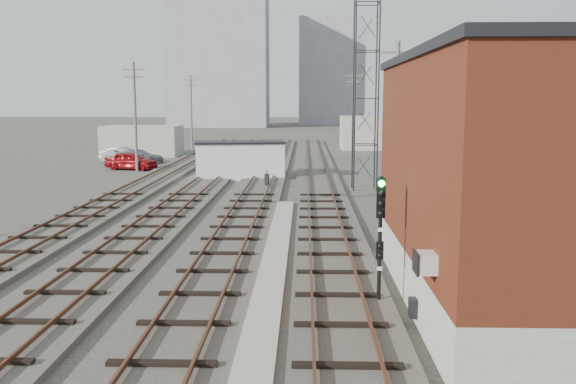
{
  "coord_description": "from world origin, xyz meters",
  "views": [
    {
      "loc": [
        1.57,
        -5.34,
        5.83
      ],
      "look_at": [
        0.89,
        18.95,
        2.2
      ],
      "focal_mm": 38.0,
      "sensor_mm": 36.0,
      "label": 1
    }
  ],
  "objects_px": {
    "site_trailer": "(240,160)",
    "switch_stand": "(267,180)",
    "car_red": "(131,161)",
    "car_silver": "(125,155)",
    "car_grey": "(139,156)",
    "signal_mast": "(380,232)"
  },
  "relations": [
    {
      "from": "signal_mast",
      "to": "car_grey",
      "type": "height_order",
      "value": "signal_mast"
    },
    {
      "from": "car_red",
      "to": "car_silver",
      "type": "bearing_deg",
      "value": 35.94
    },
    {
      "from": "switch_stand",
      "to": "car_silver",
      "type": "height_order",
      "value": "car_silver"
    },
    {
      "from": "car_red",
      "to": "car_silver",
      "type": "distance_m",
      "value": 6.38
    },
    {
      "from": "car_silver",
      "to": "car_grey",
      "type": "xyz_separation_m",
      "value": [
        1.49,
        -0.47,
        -0.08
      ]
    },
    {
      "from": "site_trailer",
      "to": "car_red",
      "type": "distance_m",
      "value": 11.6
    },
    {
      "from": "signal_mast",
      "to": "car_silver",
      "type": "height_order",
      "value": "signal_mast"
    },
    {
      "from": "site_trailer",
      "to": "car_silver",
      "type": "distance_m",
      "value": 17.07
    },
    {
      "from": "car_grey",
      "to": "switch_stand",
      "type": "bearing_deg",
      "value": -143.71
    },
    {
      "from": "car_red",
      "to": "car_grey",
      "type": "relative_size",
      "value": 0.99
    },
    {
      "from": "switch_stand",
      "to": "car_red",
      "type": "distance_m",
      "value": 16.47
    },
    {
      "from": "switch_stand",
      "to": "site_trailer",
      "type": "height_order",
      "value": "site_trailer"
    },
    {
      "from": "signal_mast",
      "to": "car_red",
      "type": "distance_m",
      "value": 38.69
    },
    {
      "from": "switch_stand",
      "to": "car_silver",
      "type": "bearing_deg",
      "value": 141.96
    },
    {
      "from": "car_silver",
      "to": "signal_mast",
      "type": "bearing_deg",
      "value": -150.31
    },
    {
      "from": "car_grey",
      "to": "site_trailer",
      "type": "bearing_deg",
      "value": -139.03
    },
    {
      "from": "signal_mast",
      "to": "car_red",
      "type": "xyz_separation_m",
      "value": [
        -17.04,
        34.7,
        -1.4
      ]
    },
    {
      "from": "car_grey",
      "to": "car_red",
      "type": "bearing_deg",
      "value": -174.1
    },
    {
      "from": "switch_stand",
      "to": "car_grey",
      "type": "height_order",
      "value": "car_grey"
    },
    {
      "from": "site_trailer",
      "to": "switch_stand",
      "type": "bearing_deg",
      "value": -74.25
    },
    {
      "from": "car_red",
      "to": "car_silver",
      "type": "height_order",
      "value": "car_red"
    },
    {
      "from": "switch_stand",
      "to": "car_grey",
      "type": "distance_m",
      "value": 21.0
    }
  ]
}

